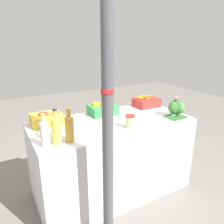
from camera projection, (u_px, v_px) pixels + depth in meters
name	position (u px, v px, depth m)	size (l,w,h in m)	color
ground_plane	(112.00, 188.00, 2.57)	(10.00, 10.00, 0.00)	slate
market_table	(112.00, 157.00, 2.44)	(1.67, 0.79, 0.85)	silver
support_pole	(108.00, 97.00, 1.44)	(0.09, 0.09, 2.61)	#4C4C51
apple_crate	(47.00, 118.00, 2.20)	(0.30, 0.23, 0.14)	gold
orange_crate	(103.00, 108.00, 2.50)	(0.30, 0.23, 0.15)	#2D8442
carrot_crate	(146.00, 102.00, 2.79)	(0.30, 0.23, 0.14)	red
broccoli_pile	(176.00, 108.00, 2.42)	(0.23, 0.18, 0.19)	#2D602D
juice_bottle_cloudy	(45.00, 133.00, 1.72)	(0.07, 0.07, 0.28)	beige
juice_bottle_golden	(56.00, 129.00, 1.76)	(0.08, 0.08, 0.30)	gold
juice_bottle_amber	(70.00, 127.00, 1.81)	(0.08, 0.08, 0.29)	gold
pickle_jar	(130.00, 122.00, 2.10)	(0.10, 0.10, 0.13)	#B2C684
sparrow_bird	(176.00, 98.00, 2.36)	(0.12, 0.08, 0.05)	#4C3D2D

